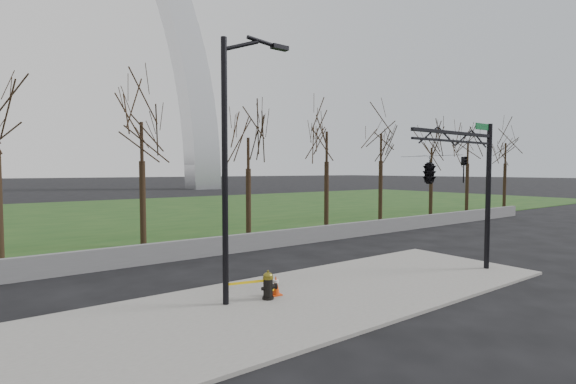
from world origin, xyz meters
TOP-DOWN VIEW (x-y plane):
  - ground at (0.00, 0.00)m, footprint 500.00×500.00m
  - sidewalk at (0.00, 0.00)m, footprint 18.00×6.00m
  - grass_strip at (0.00, 30.00)m, footprint 120.00×40.00m
  - guardrail at (0.00, 8.00)m, footprint 60.00×0.30m
  - gateway_arch at (0.00, 75.00)m, footprint 66.00×6.00m
  - tree_row at (7.58, 12.00)m, footprint 61.15×4.00m
  - fire_hydrant at (-1.65, 0.52)m, footprint 0.57×0.37m
  - traffic_cone at (-1.24, 0.72)m, footprint 0.37×0.37m
  - street_light at (-2.74, 0.87)m, footprint 2.39×0.23m
  - traffic_signal_mast at (4.60, -1.37)m, footprint 5.10×2.49m
  - caution_tape at (-2.10, 0.68)m, footprint 1.72×0.34m

SIDE VIEW (x-z plane):
  - ground at x=0.00m, z-range 0.00..0.00m
  - grass_strip at x=0.00m, z-range 0.00..0.06m
  - sidewalk at x=0.00m, z-range 0.00..0.10m
  - traffic_cone at x=-1.24m, z-range 0.10..0.75m
  - guardrail at x=0.00m, z-range 0.00..0.90m
  - fire_hydrant at x=-1.65m, z-range 0.06..0.97m
  - caution_tape at x=-2.10m, z-range 0.37..0.82m
  - tree_row at x=7.58m, z-range 0.00..7.65m
  - traffic_signal_mast at x=4.60m, z-range 1.15..7.15m
  - street_light at x=-2.74m, z-range 0.59..8.80m
  - gateway_arch at x=0.00m, z-range 0.00..65.00m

